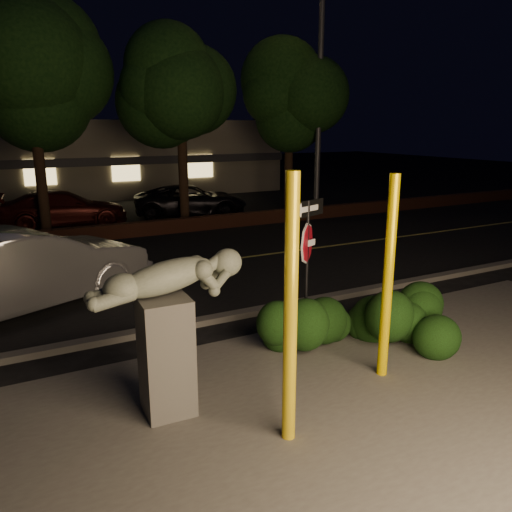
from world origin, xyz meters
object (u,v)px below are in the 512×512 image
Objects in this scene: sculpture at (167,318)px; parked_car_dark at (191,200)px; silver_sedan at (25,269)px; parked_car_darkred at (64,209)px; yellow_pole_right at (388,279)px; streetlight at (315,48)px; yellow_pole_left at (290,314)px; signpost at (307,244)px.

parked_car_dark is at bearing 70.68° from sculpture.
parked_car_darkred is (1.86, 9.03, -0.19)m from silver_sedan.
streetlight reaches higher than yellow_pole_right.
streetlight is at bearing 55.41° from yellow_pole_left.
yellow_pole_right is at bearing -7.34° from sculpture.
streetlight is at bearing -84.56° from silver_sedan.
streetlight is 2.37× the size of parked_car_dark.
sculpture is at bearing -177.39° from parked_car_darkred.
yellow_pole_left is at bearing -161.33° from yellow_pole_right.
yellow_pole_right reaches higher than parked_car_dark.
signpost reaches higher than parked_car_darkred.
signpost is at bearing -105.92° from streetlight.
yellow_pole_left is at bearing -173.24° from parked_car_darkred.
silver_sedan is (-1.41, 5.11, -0.47)m from sculpture.
streetlight reaches higher than yellow_pole_left.
silver_sedan is 9.23m from parked_car_darkred.
silver_sedan is 11.29m from parked_car_dark.
signpost is 0.54× the size of parked_car_dark.
yellow_pole_right is 7.30m from silver_sedan.
signpost reaches higher than silver_sedan.
parked_car_darkred is at bearing 92.31° from yellow_pole_left.
yellow_pole_right is 14.95m from parked_car_darkred.
silver_sedan is at bearing 172.79° from parked_car_darkred.
yellow_pole_left reaches higher than parked_car_dark.
parked_car_darkred is at bearing -35.75° from silver_sedan.
yellow_pole_right is at bearing -96.13° from signpost.
yellow_pole_right reaches higher than sculpture.
parked_car_dark is (4.44, 15.27, -0.97)m from yellow_pole_left.
parked_car_darkred is (-2.32, 13.14, -1.12)m from signpost.
yellow_pole_right reaches higher than parked_car_darkred.
parked_car_darkred is at bearing 79.16° from signpost.
silver_sedan is 1.13× the size of parked_car_darkred.
sculpture is (-1.07, 1.24, -0.30)m from yellow_pole_left.
parked_car_darkred is (-2.72, 14.68, -0.87)m from yellow_pole_right.
sculpture reaches higher than silver_sedan.
sculpture is at bearing 171.32° from silver_sedan.
signpost is at bearing 22.02° from sculpture.
silver_sedan is (-4.58, 5.64, -0.68)m from yellow_pole_right.
yellow_pole_left is 1.06× the size of yellow_pole_right.
parked_car_dark is at bearing -86.81° from parked_car_darkred.
yellow_pole_right is 0.67× the size of parked_car_darkred.
yellow_pole_left is at bearing 179.25° from parked_car_dark.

